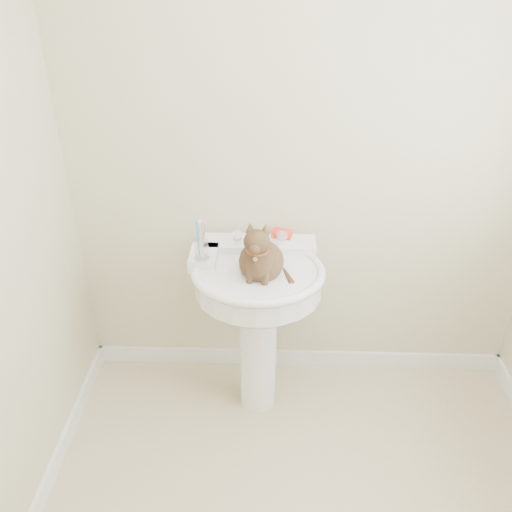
{
  "coord_description": "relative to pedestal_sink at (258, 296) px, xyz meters",
  "views": [
    {
      "loc": [
        -0.15,
        -1.19,
        2.06
      ],
      "look_at": [
        -0.22,
        0.79,
        0.88
      ],
      "focal_mm": 38.0,
      "sensor_mm": 36.0,
      "label": 1
    }
  ],
  "objects": [
    {
      "name": "faucet",
      "position": [
        0.0,
        0.15,
        0.22
      ],
      "size": [
        0.28,
        0.12,
        0.14
      ],
      "color": "silver",
      "rests_on": "pedestal_sink"
    },
    {
      "name": "pedestal_sink",
      "position": [
        0.0,
        0.0,
        0.0
      ],
      "size": [
        0.61,
        0.59,
        0.83
      ],
      "color": "white",
      "rests_on": "floor"
    },
    {
      "name": "toothbrush_cup",
      "position": [
        -0.25,
        0.02,
        0.23
      ],
      "size": [
        0.07,
        0.07,
        0.19
      ],
      "rotation": [
        0.0,
        0.0,
        0.04
      ],
      "color": "silver",
      "rests_on": "pedestal_sink"
    },
    {
      "name": "baseboard_back",
      "position": [
        0.21,
        0.28,
        -0.61
      ],
      "size": [
        2.2,
        0.02,
        0.09
      ],
      "primitive_type": "cube",
      "color": "white",
      "rests_on": "floor"
    },
    {
      "name": "soap_bar",
      "position": [
        0.11,
        0.24,
        0.19
      ],
      "size": [
        0.1,
        0.08,
        0.03
      ],
      "primitive_type": "cube",
      "rotation": [
        0.0,
        0.0,
        -0.24
      ],
      "color": "red",
      "rests_on": "pedestal_sink"
    },
    {
      "name": "wall_back",
      "position": [
        0.21,
        0.29,
        0.6
      ],
      "size": [
        2.2,
        0.0,
        2.5
      ],
      "primitive_type": null,
      "color": "beige",
      "rests_on": "ground"
    },
    {
      "name": "cat",
      "position": [
        0.01,
        -0.04,
        0.22
      ],
      "size": [
        0.21,
        0.27,
        0.39
      ],
      "rotation": [
        0.0,
        0.0,
        -0.15
      ],
      "color": "brown",
      "rests_on": "pedestal_sink"
    }
  ]
}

